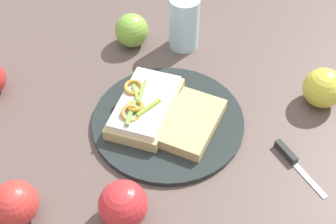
{
  "coord_description": "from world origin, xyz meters",
  "views": [
    {
      "loc": [
        -0.52,
        -0.22,
        0.66
      ],
      "look_at": [
        0.0,
        0.0,
        0.03
      ],
      "focal_mm": 49.56,
      "sensor_mm": 36.0,
      "label": 1
    }
  ],
  "objects": [
    {
      "name": "apple_3",
      "position": [
        0.18,
        0.16,
        0.04
      ],
      "size": [
        0.09,
        0.09,
        0.07
      ],
      "primitive_type": "sphere",
      "rotation": [
        0.0,
        0.0,
        4.43
      ],
      "color": "#7AA939",
      "rests_on": "ground_plane"
    },
    {
      "name": "apple_5",
      "position": [
        -0.27,
        0.14,
        0.04
      ],
      "size": [
        0.1,
        0.1,
        0.07
      ],
      "primitive_type": "sphere",
      "rotation": [
        0.0,
        0.0,
        4.19
      ],
      "color": "red",
      "rests_on": "ground_plane"
    },
    {
      "name": "apple_4",
      "position": [
        -0.21,
        -0.01,
        0.04
      ],
      "size": [
        0.11,
        0.11,
        0.08
      ],
      "primitive_type": "sphere",
      "rotation": [
        0.0,
        0.0,
        2.48
      ],
      "color": "red",
      "rests_on": "ground_plane"
    },
    {
      "name": "drinking_glass",
      "position": [
        0.22,
        0.06,
        0.06
      ],
      "size": [
        0.06,
        0.06,
        0.12
      ],
      "primitive_type": "cylinder",
      "color": "silver",
      "rests_on": "ground_plane"
    },
    {
      "name": "apple_1",
      "position": [
        0.17,
        -0.25,
        0.04
      ],
      "size": [
        0.1,
        0.1,
        0.08
      ],
      "primitive_type": "sphere",
      "rotation": [
        0.0,
        0.0,
        4.31
      ],
      "color": "gold",
      "rests_on": "ground_plane"
    },
    {
      "name": "bread_slice_side",
      "position": [
        0.0,
        -0.05,
        0.02
      ],
      "size": [
        0.14,
        0.09,
        0.02
      ],
      "primitive_type": "cube",
      "rotation": [
        0.0,
        0.0,
        -0.03
      ],
      "color": "tan",
      "rests_on": "plate"
    },
    {
      "name": "sandwich",
      "position": [
        -0.0,
        0.05,
        0.03
      ],
      "size": [
        0.18,
        0.12,
        0.05
      ],
      "rotation": [
        0.0,
        0.0,
        0.09
      ],
      "color": "tan",
      "rests_on": "plate"
    },
    {
      "name": "ground_plane",
      "position": [
        0.0,
        0.0,
        0.0
      ],
      "size": [
        2.0,
        2.0,
        0.0
      ],
      "primitive_type": "plane",
      "color": "brown",
      "rests_on": "ground"
    },
    {
      "name": "knife",
      "position": [
        0.0,
        -0.23,
        0.01
      ],
      "size": [
        0.09,
        0.11,
        0.01
      ],
      "rotation": [
        0.0,
        0.0,
        4.06
      ],
      "color": "silver",
      "rests_on": "ground_plane"
    },
    {
      "name": "plate",
      "position": [
        0.0,
        0.0,
        0.01
      ],
      "size": [
        0.28,
        0.28,
        0.01
      ],
      "primitive_type": "cylinder",
      "color": "#222928",
      "rests_on": "ground_plane"
    }
  ]
}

